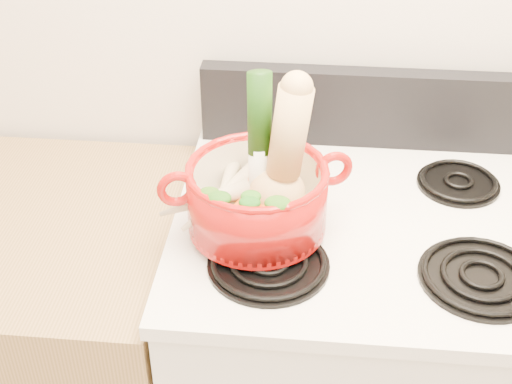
# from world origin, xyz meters

# --- Properties ---
(stove_body) EXTENTS (0.76, 0.65, 0.92)m
(stove_body) POSITION_xyz_m (0.00, 1.40, 0.46)
(stove_body) COLOR silver
(stove_body) RESTS_ON floor
(cooktop) EXTENTS (0.78, 0.67, 0.03)m
(cooktop) POSITION_xyz_m (0.00, 1.40, 0.93)
(cooktop) COLOR silver
(cooktop) RESTS_ON stove_body
(control_backsplash) EXTENTS (0.76, 0.05, 0.18)m
(control_backsplash) POSITION_xyz_m (0.00, 1.70, 1.04)
(control_backsplash) COLOR black
(control_backsplash) RESTS_ON cooktop
(burner_front_left) EXTENTS (0.22, 0.22, 0.02)m
(burner_front_left) POSITION_xyz_m (-0.19, 1.24, 0.96)
(burner_front_left) COLOR black
(burner_front_left) RESTS_ON cooktop
(burner_front_right) EXTENTS (0.22, 0.22, 0.02)m
(burner_front_right) POSITION_xyz_m (0.19, 1.24, 0.96)
(burner_front_right) COLOR black
(burner_front_right) RESTS_ON cooktop
(burner_back_left) EXTENTS (0.17, 0.17, 0.02)m
(burner_back_left) POSITION_xyz_m (-0.19, 1.54, 0.96)
(burner_back_left) COLOR black
(burner_back_left) RESTS_ON cooktop
(burner_back_right) EXTENTS (0.17, 0.17, 0.02)m
(burner_back_right) POSITION_xyz_m (0.19, 1.54, 0.96)
(burner_back_right) COLOR black
(burner_back_right) RESTS_ON cooktop
(dutch_oven) EXTENTS (0.33, 0.33, 0.13)m
(dutch_oven) POSITION_xyz_m (-0.22, 1.34, 1.03)
(dutch_oven) COLOR #9A0D0A
(dutch_oven) RESTS_ON burner_front_left
(pot_handle_left) EXTENTS (0.07, 0.04, 0.07)m
(pot_handle_left) POSITION_xyz_m (-0.36, 1.29, 1.08)
(pot_handle_left) COLOR #9A0D0A
(pot_handle_left) RESTS_ON dutch_oven
(pot_handle_right) EXTENTS (0.07, 0.04, 0.07)m
(pot_handle_right) POSITION_xyz_m (-0.08, 1.38, 1.08)
(pot_handle_right) COLOR #9A0D0A
(pot_handle_right) RESTS_ON dutch_oven
(squash) EXTENTS (0.15, 0.13, 0.28)m
(squash) POSITION_xyz_m (-0.18, 1.35, 1.13)
(squash) COLOR #DFB972
(squash) RESTS_ON dutch_oven
(leek) EXTENTS (0.06, 0.07, 0.29)m
(leek) POSITION_xyz_m (-0.22, 1.36, 1.14)
(leek) COLOR white
(leek) RESTS_ON dutch_oven
(ginger) EXTENTS (0.09, 0.07, 0.05)m
(ginger) POSITION_xyz_m (-0.22, 1.40, 1.02)
(ginger) COLOR #DAC386
(ginger) RESTS_ON dutch_oven
(parsnip_0) EXTENTS (0.11, 0.22, 0.06)m
(parsnip_0) POSITION_xyz_m (-0.26, 1.37, 1.02)
(parsnip_0) COLOR beige
(parsnip_0) RESTS_ON dutch_oven
(parsnip_1) EXTENTS (0.17, 0.21, 0.07)m
(parsnip_1) POSITION_xyz_m (-0.29, 1.35, 1.03)
(parsnip_1) COLOR beige
(parsnip_1) RESTS_ON dutch_oven
(parsnip_2) EXTENTS (0.06, 0.17, 0.05)m
(parsnip_2) POSITION_xyz_m (-0.28, 1.40, 1.03)
(parsnip_2) COLOR beige
(parsnip_2) RESTS_ON dutch_oven
(parsnip_3) EXTENTS (0.18, 0.10, 0.05)m
(parsnip_3) POSITION_xyz_m (-0.32, 1.32, 1.03)
(parsnip_3) COLOR beige
(parsnip_3) RESTS_ON dutch_oven
(carrot_0) EXTENTS (0.05, 0.15, 0.04)m
(carrot_0) POSITION_xyz_m (-0.21, 1.31, 1.01)
(carrot_0) COLOR #CE640A
(carrot_0) RESTS_ON dutch_oven
(carrot_1) EXTENTS (0.09, 0.16, 0.05)m
(carrot_1) POSITION_xyz_m (-0.26, 1.30, 1.02)
(carrot_1) COLOR #DE550B
(carrot_1) RESTS_ON dutch_oven
(carrot_2) EXTENTS (0.11, 0.19, 0.05)m
(carrot_2) POSITION_xyz_m (-0.21, 1.32, 1.03)
(carrot_2) COLOR #C9580A
(carrot_2) RESTS_ON dutch_oven
(carrot_3) EXTENTS (0.11, 0.11, 0.04)m
(carrot_3) POSITION_xyz_m (-0.25, 1.30, 1.03)
(carrot_3) COLOR #D7480A
(carrot_3) RESTS_ON dutch_oven
(carrot_4) EXTENTS (0.04, 0.14, 0.04)m
(carrot_4) POSITION_xyz_m (-0.23, 1.32, 1.04)
(carrot_4) COLOR #DD4D0B
(carrot_4) RESTS_ON dutch_oven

